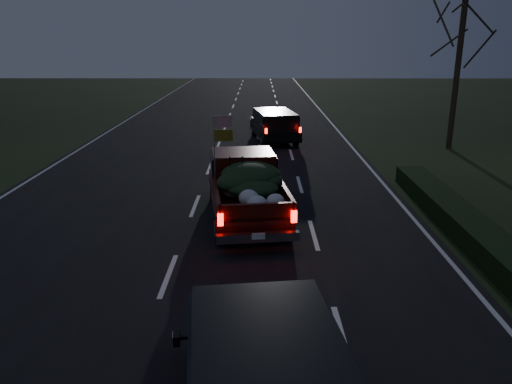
# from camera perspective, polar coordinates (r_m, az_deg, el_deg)

# --- Properties ---
(ground) EXTENTS (120.00, 120.00, 0.00)m
(ground) POSITION_cam_1_polar(r_m,az_deg,el_deg) (11.79, -9.98, -9.44)
(ground) COLOR black
(ground) RESTS_ON ground
(road_asphalt) EXTENTS (14.00, 120.00, 0.02)m
(road_asphalt) POSITION_cam_1_polar(r_m,az_deg,el_deg) (11.78, -9.99, -9.40)
(road_asphalt) COLOR black
(road_asphalt) RESTS_ON ground
(hedge_row) EXTENTS (1.00, 10.00, 0.60)m
(hedge_row) POSITION_cam_1_polar(r_m,az_deg,el_deg) (15.35, 22.25, -2.91)
(hedge_row) COLOR black
(hedge_row) RESTS_ON ground
(bare_tree_far) EXTENTS (3.60, 3.60, 7.00)m
(bare_tree_far) POSITION_cam_1_polar(r_m,az_deg,el_deg) (26.12, 22.39, 15.91)
(bare_tree_far) COLOR black
(bare_tree_far) RESTS_ON ground
(pickup_truck) EXTENTS (2.68, 5.52, 2.78)m
(pickup_truck) POSITION_cam_1_polar(r_m,az_deg,el_deg) (14.95, -1.15, 0.89)
(pickup_truck) COLOR #3E0E08
(pickup_truck) RESTS_ON ground
(lead_suv) EXTENTS (2.63, 4.79, 1.30)m
(lead_suv) POSITION_cam_1_polar(r_m,az_deg,el_deg) (26.53, 2.14, 7.92)
(lead_suv) COLOR black
(lead_suv) RESTS_ON ground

